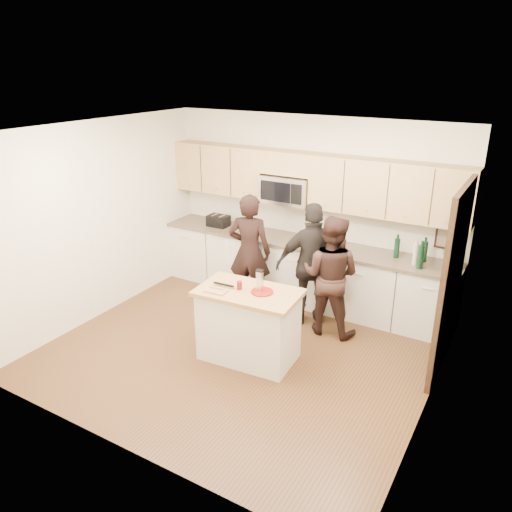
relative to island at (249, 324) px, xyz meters
The scene contains 21 objects.
floor 0.49m from the island, 154.05° to the left, with size 4.50×4.50×0.00m, color brown.
room_shell 1.29m from the island, 154.05° to the left, with size 4.52×4.02×2.71m.
back_cabinetry 1.78m from the island, 95.39° to the left, with size 4.50×0.66×0.94m.
upper_cabinetry 2.37m from the island, 93.99° to the left, with size 4.50×0.33×0.75m.
microwave 2.28m from the island, 104.24° to the left, with size 0.76×0.41×0.40m.
doorway 2.39m from the island, 25.43° to the left, with size 0.06×1.25×2.20m.
framed_picture 2.85m from the island, 49.19° to the left, with size 0.30×0.03×0.38m.
dish_towel 1.97m from the island, 125.21° to the left, with size 0.34×0.60×0.48m.
island is the anchor object (origin of this frame).
red_plate 0.48m from the island, 14.67° to the left, with size 0.26×0.26×0.02m, color maroon.
box_grater 0.61m from the island, 20.84° to the left, with size 0.08×0.06×0.26m.
drink_glass 0.51m from the island, behind, with size 0.06×0.06×0.10m, color maroon.
cutting_board 0.59m from the island, 146.52° to the right, with size 0.25×0.17×0.02m, color #AA7446.
tongs 0.57m from the island, behind, with size 0.27×0.03×0.02m, color black.
knife 0.59m from the island, 151.24° to the right, with size 0.20×0.02×0.01m, color silver.
toaster 2.45m from the island, 132.67° to the left, with size 0.33×0.23×0.18m.
bottle_cluster 2.43m from the island, 48.55° to the left, with size 0.78×0.35×0.37m.
orchid 2.75m from the island, 42.98° to the left, with size 0.29×0.24×0.53m, color #3C7930.
woman_left 1.46m from the island, 120.50° to the left, with size 0.62×0.41×1.70m, color black.
woman_center 1.28m from the island, 62.13° to the left, with size 0.78×0.61×1.61m, color black.
woman_right 1.30m from the island, 77.07° to the left, with size 1.00×0.42×1.70m, color black.
Camera 1 is at (2.90, -4.57, 3.39)m, focal length 35.00 mm.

